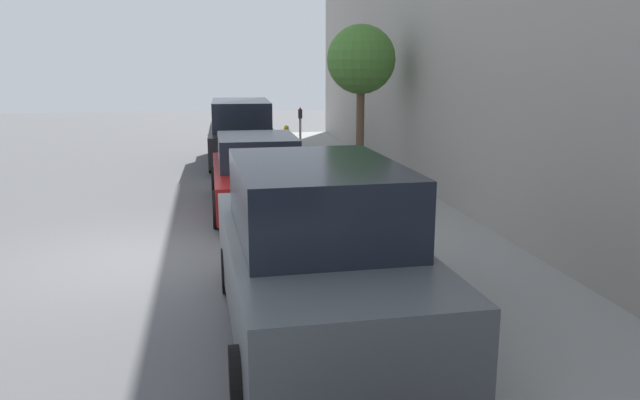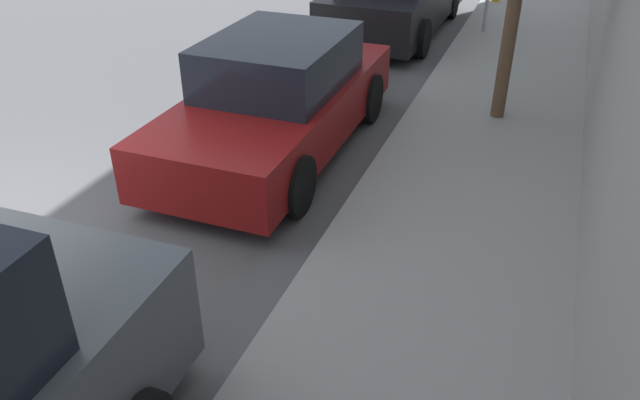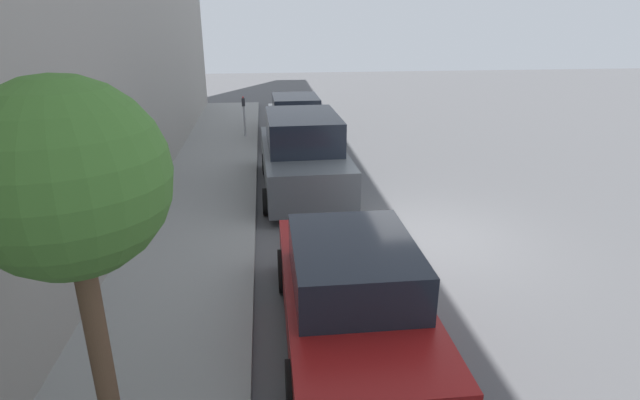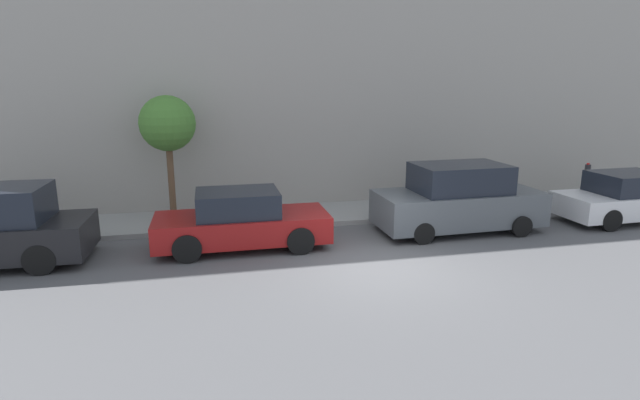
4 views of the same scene
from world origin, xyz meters
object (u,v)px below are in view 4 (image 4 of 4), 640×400
(parked_sedan_nearest, at_px, (628,198))
(parking_meter_near, at_px, (586,178))
(parked_suv_second, at_px, (458,200))
(street_tree, at_px, (167,125))
(parked_sedan_third, at_px, (241,221))
(parking_meter_far, at_px, (0,205))

(parked_sedan_nearest, height_order, parking_meter_near, parking_meter_near)
(parked_suv_second, distance_m, street_tree, 8.80)
(parked_sedan_nearest, height_order, parked_suv_second, parked_suv_second)
(parked_sedan_third, distance_m, parking_meter_near, 12.15)
(parked_sedan_third, relative_size, parking_meter_far, 3.00)
(parked_sedan_nearest, distance_m, parked_suv_second, 5.74)
(parking_meter_near, xyz_separation_m, parking_meter_far, (-0.00, 18.28, 0.06))
(parked_sedan_third, bearing_deg, street_tree, 35.33)
(parking_meter_near, bearing_deg, parked_sedan_third, 98.61)
(parked_suv_second, height_order, parking_meter_near, parked_suv_second)
(parked_sedan_nearest, distance_m, parking_meter_near, 1.86)
(parked_sedan_nearest, xyz_separation_m, parking_meter_far, (1.84, 18.30, 0.34))
(parking_meter_far, bearing_deg, parked_sedan_third, -106.17)
(parked_suv_second, relative_size, parked_sedan_third, 1.08)
(parking_meter_near, bearing_deg, parked_suv_second, 106.12)
(parked_suv_second, height_order, street_tree, street_tree)
(parking_meter_far, bearing_deg, parked_suv_second, -97.50)
(parked_sedan_nearest, relative_size, parked_suv_second, 0.94)
(parked_sedan_nearest, xyz_separation_m, street_tree, (2.67, 13.91, 2.33))
(parked_sedan_third, xyz_separation_m, parking_meter_near, (1.82, -12.01, 0.29))
(parked_suv_second, bearing_deg, street_tree, 73.09)
(parked_sedan_third, bearing_deg, parking_meter_near, -81.39)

